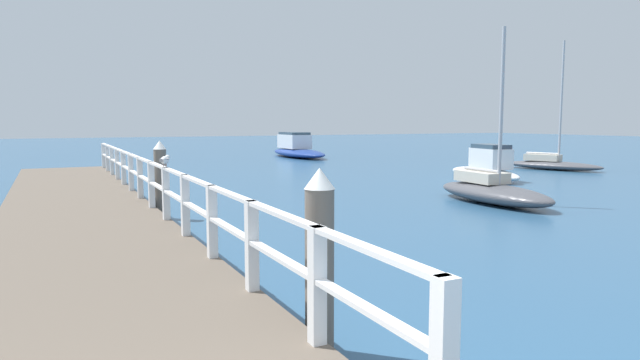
{
  "coord_description": "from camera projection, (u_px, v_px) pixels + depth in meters",
  "views": [
    {
      "loc": [
        -0.48,
        -1.43,
        2.24
      ],
      "look_at": [
        4.3,
        8.13,
        1.08
      ],
      "focal_mm": 30.43,
      "sensor_mm": 36.0,
      "label": 1
    }
  ],
  "objects": [
    {
      "name": "seagull_foreground",
      "position": [
        165.0,
        160.0,
        9.87
      ],
      "size": [
        0.26,
        0.44,
        0.21
      ],
      "rotation": [
        0.0,
        0.0,
        5.8
      ],
      "color": "white",
      "rests_on": "pier_railing"
    },
    {
      "name": "pier_railing",
      "position": [
        145.0,
        176.0,
        11.99
      ],
      "size": [
        0.12,
        20.46,
        0.97
      ],
      "color": "white",
      "rests_on": "pier_deck"
    },
    {
      "name": "boat_5",
      "position": [
        492.0,
        191.0,
        14.91
      ],
      "size": [
        1.65,
        4.22,
        4.72
      ],
      "rotation": [
        0.0,
        0.0,
        3.08
      ],
      "color": "#4C4C51",
      "rests_on": "ground_plane"
    },
    {
      "name": "boat_2",
      "position": [
        552.0,
        163.0,
        25.22
      ],
      "size": [
        2.57,
        4.53,
        5.88
      ],
      "rotation": [
        0.0,
        0.0,
        3.47
      ],
      "color": "#4C4C51",
      "rests_on": "ground_plane"
    },
    {
      "name": "boat_3",
      "position": [
        486.0,
        168.0,
        20.78
      ],
      "size": [
        2.09,
        4.23,
        1.38
      ],
      "rotation": [
        0.0,
        0.0,
        2.96
      ],
      "color": "white",
      "rests_on": "ground_plane"
    },
    {
      "name": "dock_piling_far",
      "position": [
        161.0,
        180.0,
        12.42
      ],
      "size": [
        0.29,
        0.29,
        1.81
      ],
      "color": "#6B6056",
      "rests_on": "ground_plane"
    },
    {
      "name": "dock_piling_near",
      "position": [
        320.0,
        261.0,
        5.16
      ],
      "size": [
        0.29,
        0.29,
        1.81
      ],
      "color": "#6B6056",
      "rests_on": "ground_plane"
    },
    {
      "name": "pier_deck",
      "position": [
        78.0,
        217.0,
        11.46
      ],
      "size": [
        2.94,
        21.94,
        0.44
      ],
      "primitive_type": "cube",
      "color": "brown",
      "rests_on": "ground_plane"
    },
    {
      "name": "boat_1",
      "position": [
        297.0,
        149.0,
        34.21
      ],
      "size": [
        2.27,
        6.73,
        1.56
      ],
      "rotation": [
        0.0,
        0.0,
        -0.03
      ],
      "color": "navy",
      "rests_on": "ground_plane"
    }
  ]
}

